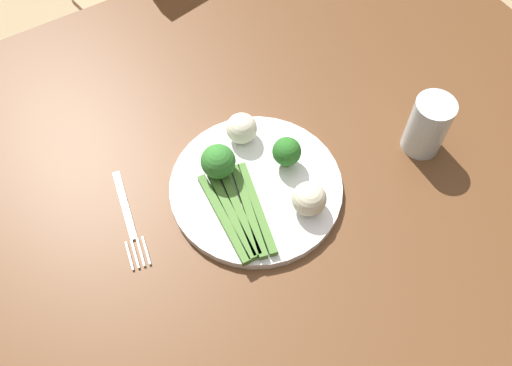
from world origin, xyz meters
name	(u,v)px	position (x,y,z in m)	size (l,w,h in m)	color
ground_plane	(280,329)	(0.00, 0.00, -0.01)	(6.00, 6.00, 0.02)	tan
dining_table	(294,217)	(0.00, 0.00, 0.63)	(1.12, 1.07, 0.73)	brown
chair	(198,8)	(-0.16, -0.67, 0.50)	(0.47, 0.47, 0.87)	#9E754C
plate	(256,187)	(0.06, -0.03, 0.74)	(0.26, 0.26, 0.01)	white
asparagus_bundle	(240,213)	(0.10, 0.01, 0.75)	(0.08, 0.16, 0.01)	#47752D
broccoli_front_left	(218,162)	(0.10, -0.07, 0.78)	(0.05, 0.05, 0.06)	#609E3D
broccoli_left	(286,152)	(0.00, -0.04, 0.78)	(0.04, 0.04, 0.05)	#568E33
cauliflower_outer_edge	(309,199)	(0.01, 0.04, 0.77)	(0.05, 0.05, 0.05)	beige
cauliflower_near_fork	(242,128)	(0.03, -0.11, 0.77)	(0.05, 0.05, 0.05)	silver
fork	(129,219)	(0.24, -0.08, 0.73)	(0.05, 0.17, 0.00)	silver
water_glass	(428,126)	(-0.21, 0.04, 0.78)	(0.06, 0.06, 0.10)	silver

